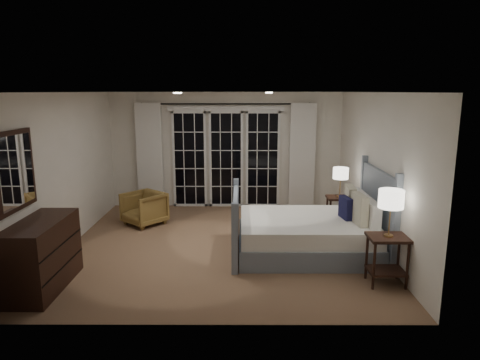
{
  "coord_description": "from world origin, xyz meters",
  "views": [
    {
      "loc": [
        0.33,
        -6.77,
        2.52
      ],
      "look_at": [
        0.31,
        0.27,
        1.05
      ],
      "focal_mm": 32.0,
      "sensor_mm": 36.0,
      "label": 1
    }
  ],
  "objects_px": {
    "nightstand_left": "(387,253)",
    "nightstand_right": "(339,207)",
    "dresser": "(42,255)",
    "lamp_right": "(341,174)",
    "lamp_left": "(391,199)",
    "armchair": "(144,208)",
    "bed": "(310,232)"
  },
  "relations": [
    {
      "from": "nightstand_right",
      "to": "lamp_right",
      "type": "bearing_deg",
      "value": -153.43
    },
    {
      "from": "nightstand_left",
      "to": "lamp_right",
      "type": "xyz_separation_m",
      "value": [
        -0.09,
        2.39,
        0.59
      ]
    },
    {
      "from": "nightstand_left",
      "to": "lamp_right",
      "type": "relative_size",
      "value": 1.22
    },
    {
      "from": "bed",
      "to": "nightstand_right",
      "type": "xyz_separation_m",
      "value": [
        0.74,
        1.25,
        0.06
      ]
    },
    {
      "from": "lamp_right",
      "to": "armchair",
      "type": "xyz_separation_m",
      "value": [
        -3.69,
        0.2,
        -0.72
      ]
    },
    {
      "from": "nightstand_right",
      "to": "armchair",
      "type": "height_order",
      "value": "armchair"
    },
    {
      "from": "bed",
      "to": "lamp_right",
      "type": "bearing_deg",
      "value": 59.41
    },
    {
      "from": "lamp_right",
      "to": "dresser",
      "type": "distance_m",
      "value": 5.09
    },
    {
      "from": "bed",
      "to": "lamp_right",
      "type": "relative_size",
      "value": 4.17
    },
    {
      "from": "lamp_left",
      "to": "armchair",
      "type": "relative_size",
      "value": 0.9
    },
    {
      "from": "armchair",
      "to": "nightstand_left",
      "type": "bearing_deg",
      "value": 6.63
    },
    {
      "from": "nightstand_right",
      "to": "dresser",
      "type": "height_order",
      "value": "dresser"
    },
    {
      "from": "nightstand_left",
      "to": "dresser",
      "type": "xyz_separation_m",
      "value": [
        -4.48,
        -0.13,
        0.01
      ]
    },
    {
      "from": "nightstand_left",
      "to": "lamp_right",
      "type": "bearing_deg",
      "value": 92.27
    },
    {
      "from": "lamp_right",
      "to": "nightstand_right",
      "type": "bearing_deg",
      "value": 26.57
    },
    {
      "from": "nightstand_left",
      "to": "dresser",
      "type": "height_order",
      "value": "dresser"
    },
    {
      "from": "nightstand_right",
      "to": "nightstand_left",
      "type": "bearing_deg",
      "value": -87.73
    },
    {
      "from": "bed",
      "to": "nightstand_left",
      "type": "distance_m",
      "value": 1.41
    },
    {
      "from": "bed",
      "to": "armchair",
      "type": "bearing_deg",
      "value": 153.76
    },
    {
      "from": "dresser",
      "to": "lamp_left",
      "type": "bearing_deg",
      "value": 1.64
    },
    {
      "from": "nightstand_left",
      "to": "nightstand_right",
      "type": "distance_m",
      "value": 2.39
    },
    {
      "from": "bed",
      "to": "dresser",
      "type": "xyz_separation_m",
      "value": [
        -3.64,
        -1.26,
        0.12
      ]
    },
    {
      "from": "nightstand_left",
      "to": "dresser",
      "type": "distance_m",
      "value": 4.48
    },
    {
      "from": "bed",
      "to": "dresser",
      "type": "relative_size",
      "value": 1.79
    },
    {
      "from": "bed",
      "to": "armchair",
      "type": "height_order",
      "value": "bed"
    },
    {
      "from": "lamp_right",
      "to": "armchair",
      "type": "height_order",
      "value": "lamp_right"
    },
    {
      "from": "dresser",
      "to": "nightstand_left",
      "type": "bearing_deg",
      "value": 1.64
    },
    {
      "from": "lamp_left",
      "to": "nightstand_left",
      "type": "bearing_deg",
      "value": 153.43
    },
    {
      "from": "armchair",
      "to": "lamp_left",
      "type": "bearing_deg",
      "value": 6.63
    },
    {
      "from": "nightstand_right",
      "to": "lamp_right",
      "type": "height_order",
      "value": "lamp_right"
    },
    {
      "from": "bed",
      "to": "lamp_left",
      "type": "distance_m",
      "value": 1.63
    },
    {
      "from": "lamp_left",
      "to": "dresser",
      "type": "relative_size",
      "value": 0.49
    }
  ]
}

